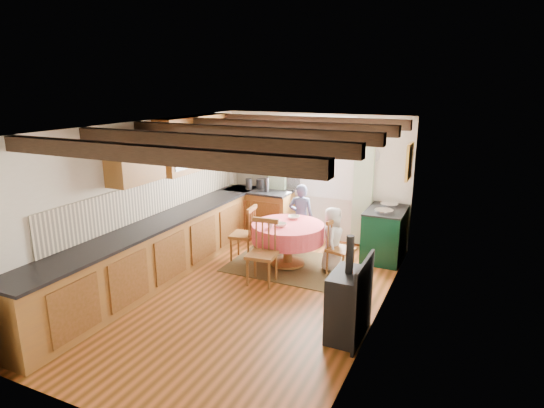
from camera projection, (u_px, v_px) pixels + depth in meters
The scene contains 41 objects.
floor at pixel (249, 294), 6.51m from camera, with size 3.60×5.50×0.00m, color #A85526.
ceiling at pixel (246, 126), 5.88m from camera, with size 3.60×5.50×0.00m, color white.
wall_back at pixel (315, 177), 8.60m from camera, with size 3.60×0.00×2.40m, color silver.
wall_front at pixel (93, 298), 3.79m from camera, with size 3.60×0.00×2.40m, color silver.
wall_left at pixel (144, 200), 6.93m from camera, with size 0.00×5.50×2.40m, color silver.
wall_right at pixel (379, 232), 5.46m from camera, with size 0.00×5.50×2.40m, color silver.
beam_a at pixel (144, 154), 4.16m from camera, with size 3.60×0.16×0.16m, color #392618.
beam_b at pixel (204, 141), 5.03m from camera, with size 3.60×0.16×0.16m, color #392618.
beam_c at pixel (246, 133), 5.91m from camera, with size 3.60×0.16×0.16m, color #392618.
beam_d at pixel (278, 126), 6.78m from camera, with size 3.60×0.16×0.16m, color #392618.
beam_e at pixel (302, 121), 7.66m from camera, with size 3.60×0.16×0.16m, color #392618.
splash_left at pixel (157, 196), 7.18m from camera, with size 0.02×4.50×0.55m, color beige.
splash_back at pixel (267, 173), 8.99m from camera, with size 1.40×0.02×0.55m, color beige.
base_cabinet_left at pixel (162, 250), 7.00m from camera, with size 0.60×5.30×0.88m, color brown.
base_cabinet_back at pixel (259, 213), 8.97m from camera, with size 1.30×0.60×0.88m, color brown.
worktop_left at pixel (162, 222), 6.88m from camera, with size 0.64×5.30×0.04m, color black.
worktop_back at pixel (258, 191), 8.83m from camera, with size 1.30×0.64×0.04m, color black.
wall_cabinet_glass at pixel (195, 143), 7.72m from camera, with size 0.34×1.80×0.90m, color brown.
wall_cabinet_solid at pixel (135, 159), 6.42m from camera, with size 0.34×0.90×0.70m, color brown.
window_frame at pixel (321, 157), 8.45m from camera, with size 1.34×0.03×1.54m, color white.
window_pane at pixel (321, 157), 8.45m from camera, with size 1.20×0.01×1.40m, color white.
curtain_left at pixel (277, 180), 8.85m from camera, with size 0.35×0.10×2.10m, color #B0DE9F.
curtain_right at pixel (363, 188), 8.16m from camera, with size 0.35×0.10×2.10m, color #B0DE9F.
curtain_rod at pixel (320, 125), 8.22m from camera, with size 0.03×0.03×2.00m, color black.
wall_picture at pixel (409, 162), 7.36m from camera, with size 0.04×0.50×0.60m, color gold.
wall_plate at pixel (371, 155), 8.02m from camera, with size 0.30×0.30×0.02m, color silver.
rug at pixel (288, 265), 7.55m from camera, with size 1.86×1.45×0.01m, color #4F3F20.
dining_table at pixel (288, 245), 7.46m from camera, with size 1.19×1.19×0.71m, color #DC5C68, non-canonical shape.
chair_near at pixel (262, 253), 6.74m from camera, with size 0.42×0.44×0.99m, color brown, non-canonical shape.
chair_left at pixel (243, 233), 7.68m from camera, with size 0.41×0.43×0.95m, color brown, non-canonical shape.
chair_right at pixel (341, 248), 7.09m from camera, with size 0.38×0.40×0.88m, color brown, non-canonical shape.
aga_range at pixel (385, 233), 7.73m from camera, with size 0.63×0.98×0.90m, color black, non-canonical shape.
cast_iron_stove at pixel (348, 287), 5.27m from camera, with size 0.38×0.64×1.27m, color black, non-canonical shape.
child_far at pixel (301, 217), 8.15m from camera, with size 0.44×0.29×1.21m, color #434E72.
child_right at pixel (332, 239), 7.23m from camera, with size 0.51×0.33×1.05m, color silver.
bowl_a at pixel (294, 217), 7.65m from camera, with size 0.20×0.20×0.05m, color silver.
bowl_b at pixel (281, 225), 7.24m from camera, with size 0.18×0.18×0.06m, color silver.
cup at pixel (270, 225), 7.15m from camera, with size 0.10×0.10×0.09m, color silver.
canister_tall at pixel (249, 184), 8.83m from camera, with size 0.13×0.13×0.22m, color #262628.
canister_wide at pixel (261, 184), 8.90m from camera, with size 0.17×0.17×0.19m, color #262628.
canister_slim at pixel (267, 185), 8.66m from camera, with size 0.09×0.09×0.26m, color #262628.
Camera 1 is at (2.82, -5.25, 2.94)m, focal length 29.92 mm.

